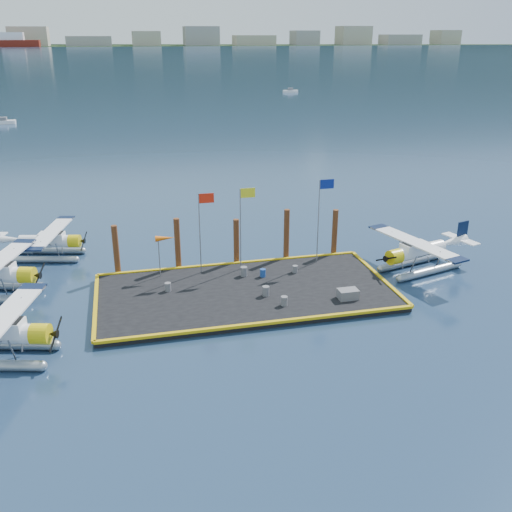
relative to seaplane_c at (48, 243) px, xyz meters
The scene contains 22 objects.
ground 17.42m from the seaplane_c, 37.29° to the right, with size 4000.00×4000.00×0.00m, color #182C48.
dock 17.41m from the seaplane_c, 37.29° to the right, with size 20.00×10.00×0.40m, color black.
dock_bumpers 17.39m from the seaplane_c, 37.29° to the right, with size 20.25×10.25×0.18m, color #C8A10B, non-canonical shape.
far_backdrop 1745.55m from the seaplane_c, 81.64° to the left, with size 3050.00×2050.00×810.00m.
seaplane_c is the anchor object (origin of this frame).
seaplane_d 28.96m from the seaplane_c, 18.63° to the right, with size 8.48×9.13×3.25m.
drum_0 12.79m from the seaplane_c, 47.53° to the right, with size 0.43×0.43×0.60m, color #5E5D62.
drum_1 20.72m from the seaplane_c, 40.36° to the right, with size 0.44×0.44×0.62m, color #5E5D62.
drum_2 17.76m from the seaplane_c, 28.70° to the right, with size 0.41×0.41×0.58m, color navy.
drum_3 19.02m from the seaplane_c, 37.98° to the right, with size 0.48×0.48×0.67m, color #5E5D62.
drum_4 19.92m from the seaplane_c, 24.81° to the right, with size 0.39×0.39×0.55m, color #5E5D62.
drum_5 16.39m from the seaplane_c, 29.48° to the right, with size 0.49×0.49×0.69m, color #5E5D62.
crate 24.25m from the seaplane_c, 33.61° to the right, with size 1.31×0.87×0.66m, color #5E5D62.
flagpole_red 13.70m from the seaplane_c, 30.26° to the right, with size 1.14×0.08×6.00m.
flagpole_yellow 16.32m from the seaplane_c, 24.84° to the right, with size 1.14×0.08×6.20m.
flagpole_blue 21.85m from the seaplane_c, 18.14° to the right, with size 1.14×0.08×6.50m.
windsock 11.23m from the seaplane_c, 37.40° to the right, with size 1.40×0.44×3.12m.
piling_0 7.42m from the seaplane_c, 43.92° to the right, with size 0.44×0.44×4.00m, color #4D2916.
piling_1 11.10m from the seaplane_c, 27.55° to the right, with size 0.44×0.44×4.20m, color #4D2916.
piling_2 15.22m from the seaplane_c, 19.69° to the right, with size 0.44×0.44×3.80m, color #4D2916.
piling_3 19.04m from the seaplane_c, 15.62° to the right, with size 0.44×0.44×4.30m, color #4D2916.
piling_4 22.91m from the seaplane_c, 12.93° to the right, with size 0.44×0.44×4.00m, color #4D2916.
Camera 1 is at (-7.55, -34.95, 16.88)m, focal length 40.00 mm.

